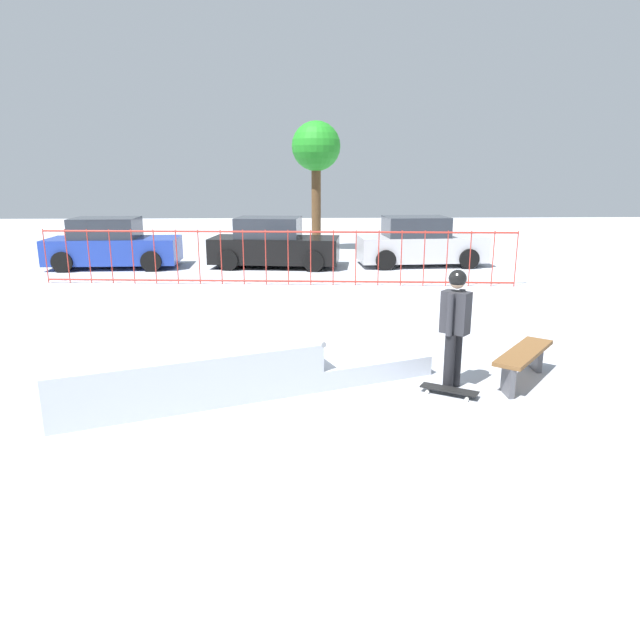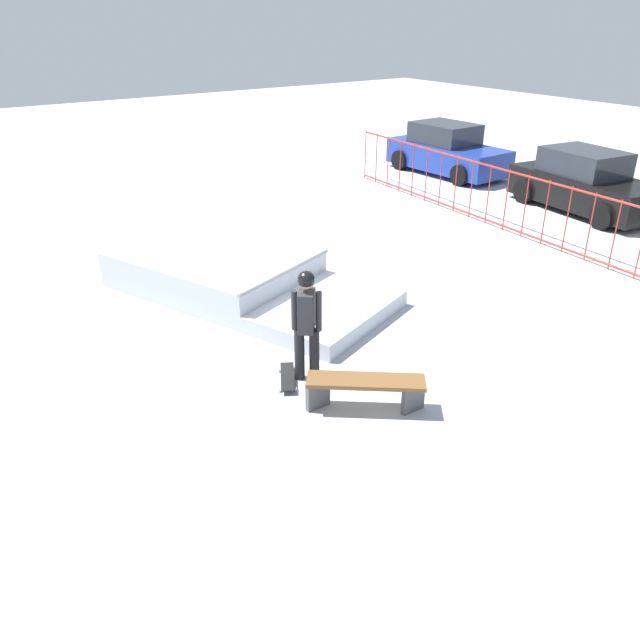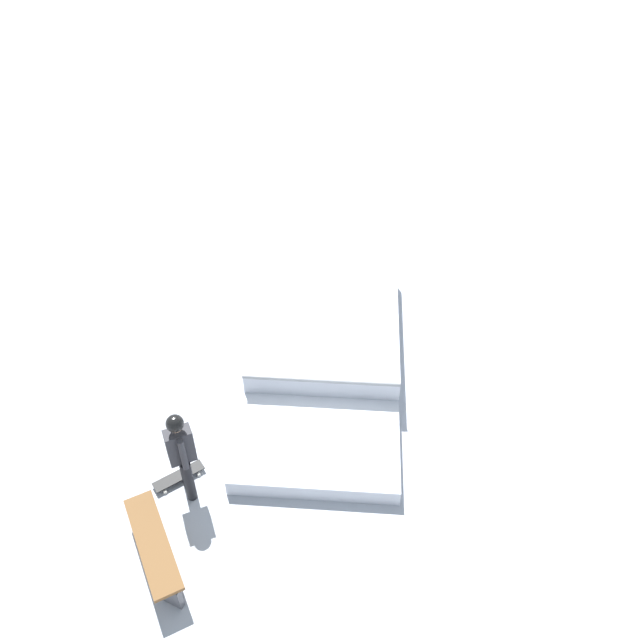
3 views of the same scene
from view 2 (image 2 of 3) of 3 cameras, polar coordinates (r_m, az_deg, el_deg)
The scene contains 8 objects.
ground_plane at distance 12.07m, azimuth -4.85°, elevation 1.83°, with size 60.00×60.00×0.00m, color #B2B7C1.
skate_ramp at distance 12.41m, azimuth -7.90°, elevation 3.97°, with size 5.97×4.38×0.74m.
skater at distance 9.03m, azimuth -1.22°, elevation 0.18°, with size 0.43×0.42×1.73m.
skateboard at distance 9.42m, azimuth -2.93°, elevation -5.11°, with size 0.79×0.58×0.09m.
perimeter_fence at distance 16.17m, azimuth 17.16°, elevation 10.06°, with size 12.89×1.02×1.50m.
park_bench at distance 8.67m, azimuth 4.12°, elevation -6.01°, with size 1.30×1.51×0.48m.
parked_car_blue at distance 21.93m, azimuth 11.32°, elevation 14.64°, with size 4.15×2.02×1.60m.
parked_car_black at distance 18.75m, azimuth 22.71°, elevation 11.21°, with size 4.28×2.32×1.60m.
Camera 2 is at (9.59, -5.37, 4.98)m, focal length 35.63 mm.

